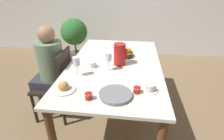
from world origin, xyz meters
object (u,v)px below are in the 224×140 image
chair_person_side (57,83)px  potted_plant (74,34)px  wine_glass_water (108,57)px  bread_plate (64,87)px  person_seated (49,66)px  teacup_across (92,65)px  serving_tray (115,95)px  jam_jar_red (89,96)px  red_pitcher (120,54)px  teacup_near_person (150,88)px  fruit_bowl (124,53)px  wine_glass_juice (76,62)px  jam_jar_amber (137,90)px

chair_person_side → potted_plant: bearing=11.1°
wine_glass_water → chair_person_side: bearing=170.8°
chair_person_side → bread_plate: 0.69m
person_seated → teacup_across: 0.57m
serving_tray → jam_jar_red: 0.22m
red_pitcher → teacup_near_person: (0.31, -0.50, -0.10)m
teacup_near_person → jam_jar_red: size_ratio=2.07×
chair_person_side → teacup_across: (0.47, -0.06, 0.31)m
teacup_near_person → potted_plant: size_ratio=0.15×
bread_plate → jam_jar_red: 0.26m
red_pitcher → fruit_bowl: red_pitcher is taller
wine_glass_water → wine_glass_juice: (-0.29, -0.16, 0.00)m
wine_glass_water → jam_jar_amber: bearing=-52.0°
teacup_near_person → wine_glass_water: bearing=139.8°
chair_person_side → fruit_bowl: (0.79, 0.29, 0.32)m
jam_jar_red → potted_plant: (-0.92, 2.39, -0.19)m
red_pitcher → jam_jar_red: size_ratio=3.76×
teacup_across → bread_plate: bread_plate is taller
jam_jar_amber → wine_glass_juice: bearing=159.1°
wine_glass_water → jam_jar_red: wine_glass_water is taller
jam_jar_red → wine_glass_juice: bearing=119.3°
wine_glass_water → teacup_across: bearing=166.8°
jam_jar_amber → teacup_across: bearing=138.7°
serving_tray → jam_jar_amber: bearing=22.3°
wine_glass_juice → teacup_near_person: (0.70, -0.19, -0.12)m
bread_plate → wine_glass_water: bearing=51.8°
bread_plate → jam_jar_red: bread_plate is taller
person_seated → wine_glass_water: size_ratio=5.99×
wine_glass_water → jam_jar_amber: wine_glass_water is taller
teacup_near_person → wine_glass_juice: bearing=165.0°
wine_glass_juice → potted_plant: wine_glass_juice is taller
red_pitcher → serving_tray: 0.62m
chair_person_side → serving_tray: size_ratio=3.30×
jam_jar_amber → potted_plant: bearing=119.9°
wine_glass_water → potted_plant: 2.15m
chair_person_side → fruit_bowl: chair_person_side is taller
chair_person_side → jam_jar_amber: size_ratio=13.97×
wine_glass_water → teacup_near_person: (0.41, -0.34, -0.12)m
wine_glass_water → jam_jar_red: bearing=-99.4°
teacup_across → wine_glass_juice: bearing=-116.8°
person_seated → wine_glass_water: (0.74, -0.14, 0.21)m
jam_jar_amber → fruit_bowl: (-0.16, 0.78, 0.02)m
wine_glass_juice → bread_plate: bearing=-99.4°
teacup_near_person → teacup_across: 0.71m
chair_person_side → person_seated: person_seated is taller
jam_jar_amber → potted_plant: (-1.30, 2.26, -0.19)m
jam_jar_amber → wine_glass_water: bearing=128.0°
bread_plate → jam_jar_amber: size_ratio=3.17×
bread_plate → chair_person_side: bearing=121.4°
red_pitcher → wine_glass_water: (-0.10, -0.16, 0.02)m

